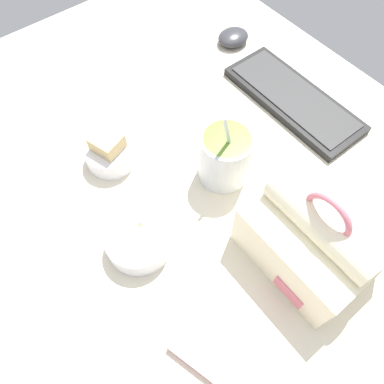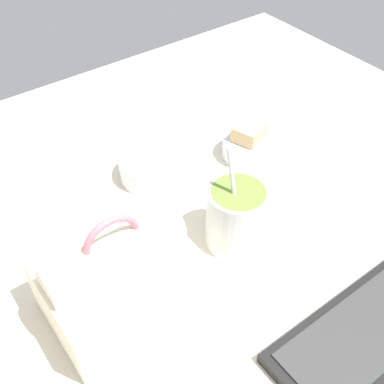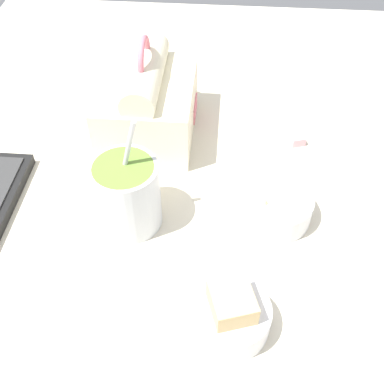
{
  "view_description": "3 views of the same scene",
  "coord_description": "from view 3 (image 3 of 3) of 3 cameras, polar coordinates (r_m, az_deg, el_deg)",
  "views": [
    {
      "loc": [
        24.98,
        -20.33,
        64.7
      ],
      "look_at": [
        -1.5,
        0.5,
        7.0
      ],
      "focal_mm": 35.0,
      "sensor_mm": 36.0,
      "label": 1
    },
    {
      "loc": [
        33.84,
        48.43,
        63.5
      ],
      "look_at": [
        -1.5,
        0.5,
        7.0
      ],
      "focal_mm": 45.0,
      "sensor_mm": 36.0,
      "label": 2
    },
    {
      "loc": [
        -50.18,
        -3.47,
        58.34
      ],
      "look_at": [
        -1.5,
        0.5,
        7.0
      ],
      "focal_mm": 45.0,
      "sensor_mm": 36.0,
      "label": 3
    }
  ],
  "objects": [
    {
      "name": "lunch_bag",
      "position": [
        0.86,
        -5.26,
        10.56
      ],
      "size": [
        20.55,
        16.14,
        18.65
      ],
      "color": "#EFE5C1",
      "rests_on": "desk_surface"
    },
    {
      "name": "bento_bowl_sandwich",
      "position": [
        0.62,
        4.58,
        -14.32
      ],
      "size": [
        10.06,
        10.06,
        7.26
      ],
      "color": "silver",
      "rests_on": "desk_surface"
    },
    {
      "name": "chopstick_case",
      "position": [
        0.95,
        10.16,
        10.07
      ],
      "size": [
        22.78,
        8.94,
        1.6
      ],
      "color": "pink",
      "rests_on": "desk_surface"
    },
    {
      "name": "soup_cup",
      "position": [
        0.7,
        -7.75,
        -0.22
      ],
      "size": [
        9.81,
        9.81,
        18.63
      ],
      "color": "silver",
      "rests_on": "desk_surface"
    },
    {
      "name": "bento_bowl_snacks",
      "position": [
        0.74,
        9.65,
        -1.62
      ],
      "size": [
        11.51,
        11.51,
        5.19
      ],
      "color": "silver",
      "rests_on": "desk_surface"
    },
    {
      "name": "desk_surface",
      "position": [
        0.76,
        0.47,
        -2.32
      ],
      "size": [
        140.0,
        110.0,
        2.0
      ],
      "color": "beige",
      "rests_on": "ground"
    }
  ]
}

